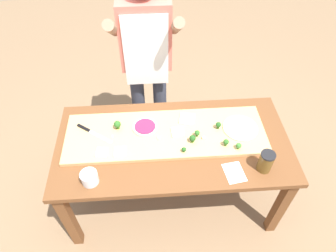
% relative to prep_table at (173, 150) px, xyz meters
% --- Properties ---
extents(ground_plane, '(8.00, 8.00, 0.00)m').
position_rel_prep_table_xyz_m(ground_plane, '(0.00, 0.00, -0.65)').
color(ground_plane, '#896B4C').
extents(prep_table, '(1.66, 0.83, 0.74)m').
position_rel_prep_table_xyz_m(prep_table, '(0.00, 0.00, 0.00)').
color(prep_table, brown).
rests_on(prep_table, ground).
extents(cutting_board, '(1.44, 0.46, 0.03)m').
position_rel_prep_table_xyz_m(cutting_board, '(-0.05, 0.06, 0.11)').
color(cutting_board, tan).
rests_on(cutting_board, prep_table).
extents(chefs_knife, '(0.27, 0.20, 0.02)m').
position_rel_prep_table_xyz_m(chefs_knife, '(-0.60, 0.11, 0.13)').
color(chefs_knife, '#B7BABF').
rests_on(chefs_knife, cutting_board).
extents(pizza_whole_white_garlic, '(0.25, 0.25, 0.02)m').
position_rel_prep_table_xyz_m(pizza_whole_white_garlic, '(0.50, 0.07, 0.13)').
color(pizza_whole_white_garlic, beige).
rests_on(pizza_whole_white_garlic, cutting_board).
extents(pizza_whole_beet_magenta, '(0.18, 0.18, 0.02)m').
position_rel_prep_table_xyz_m(pizza_whole_beet_magenta, '(-0.20, 0.13, 0.13)').
color(pizza_whole_beet_magenta, beige).
rests_on(pizza_whole_beet_magenta, cutting_board).
extents(pizza_slice_far_left, '(0.08, 0.08, 0.01)m').
position_rel_prep_table_xyz_m(pizza_slice_far_left, '(-0.37, -0.09, 0.13)').
color(pizza_slice_far_left, silver).
rests_on(pizza_slice_far_left, cutting_board).
extents(pizza_slice_near_left, '(0.13, 0.13, 0.01)m').
position_rel_prep_table_xyz_m(pizza_slice_near_left, '(0.12, 0.19, 0.13)').
color(pizza_slice_near_left, silver).
rests_on(pizza_slice_near_left, cutting_board).
extents(pizza_slice_near_right, '(0.09, 0.09, 0.01)m').
position_rel_prep_table_xyz_m(pizza_slice_near_right, '(-0.49, -0.09, 0.13)').
color(pizza_slice_near_right, silver).
rests_on(pizza_slice_near_right, cutting_board).
extents(pizza_slice_far_right, '(0.10, 0.10, 0.01)m').
position_rel_prep_table_xyz_m(pizza_slice_far_right, '(0.04, 0.06, 0.13)').
color(pizza_slice_far_right, silver).
rests_on(pizza_slice_far_right, cutting_board).
extents(broccoli_floret_back_left, '(0.04, 0.04, 0.05)m').
position_rel_prep_table_xyz_m(broccoli_floret_back_left, '(0.17, 0.02, 0.15)').
color(broccoli_floret_back_left, '#366618').
rests_on(broccoli_floret_back_left, cutting_board).
extents(broccoli_floret_center_right, '(0.04, 0.04, 0.06)m').
position_rel_prep_table_xyz_m(broccoli_floret_center_right, '(0.33, 0.08, 0.16)').
color(broccoli_floret_center_right, '#2C5915').
rests_on(broccoli_floret_center_right, cutting_board).
extents(broccoli_floret_front_mid, '(0.05, 0.05, 0.06)m').
position_rel_prep_table_xyz_m(broccoli_floret_front_mid, '(0.13, -0.03, 0.16)').
color(broccoli_floret_front_mid, '#2C5915').
rests_on(broccoli_floret_front_mid, cutting_board).
extents(broccoli_floret_front_right, '(0.04, 0.04, 0.06)m').
position_rel_prep_table_xyz_m(broccoli_floret_front_right, '(0.36, -0.08, 0.16)').
color(broccoli_floret_front_right, '#366618').
rests_on(broccoli_floret_front_right, cutting_board).
extents(broccoli_floret_center_left, '(0.03, 0.03, 0.04)m').
position_rel_prep_table_xyz_m(broccoli_floret_center_left, '(0.06, -0.11, 0.14)').
color(broccoli_floret_center_left, '#2C5915').
rests_on(broccoli_floret_center_left, cutting_board).
extents(broccoli_floret_back_right, '(0.05, 0.05, 0.07)m').
position_rel_prep_table_xyz_m(broccoli_floret_back_right, '(-0.39, 0.13, 0.16)').
color(broccoli_floret_back_right, '#366618').
rests_on(broccoli_floret_back_right, cutting_board).
extents(broccoli_floret_front_left, '(0.04, 0.04, 0.05)m').
position_rel_prep_table_xyz_m(broccoli_floret_front_left, '(0.44, -0.11, 0.15)').
color(broccoli_floret_front_left, '#3F7220').
rests_on(broccoli_floret_front_left, cutting_board).
extents(cheese_crumble_a, '(0.02, 0.02, 0.02)m').
position_rel_prep_table_xyz_m(cheese_crumble_a, '(0.21, -0.01, 0.13)').
color(cheese_crumble_a, silver).
rests_on(cheese_crumble_a, cutting_board).
extents(cheese_crumble_b, '(0.02, 0.02, 0.02)m').
position_rel_prep_table_xyz_m(cheese_crumble_b, '(-0.10, 0.01, 0.13)').
color(cheese_crumble_b, white).
rests_on(cheese_crumble_b, cutting_board).
extents(cheese_crumble_c, '(0.01, 0.01, 0.01)m').
position_rel_prep_table_xyz_m(cheese_crumble_c, '(-0.43, 0.05, 0.13)').
color(cheese_crumble_c, white).
rests_on(cheese_crumble_c, cutting_board).
extents(flour_cup, '(0.11, 0.11, 0.08)m').
position_rel_prep_table_xyz_m(flour_cup, '(-0.55, -0.29, 0.13)').
color(flour_cup, white).
rests_on(flour_cup, prep_table).
extents(sauce_jar, '(0.09, 0.09, 0.15)m').
position_rel_prep_table_xyz_m(sauce_jar, '(0.58, -0.27, 0.17)').
color(sauce_jar, brown).
rests_on(sauce_jar, prep_table).
extents(recipe_note, '(0.15, 0.18, 0.00)m').
position_rel_prep_table_xyz_m(recipe_note, '(0.38, -0.29, 0.10)').
color(recipe_note, white).
rests_on(recipe_note, prep_table).
extents(cook_center, '(0.54, 0.39, 1.67)m').
position_rel_prep_table_xyz_m(cook_center, '(-0.16, 0.70, 0.35)').
color(cook_center, '#333847').
rests_on(cook_center, ground).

